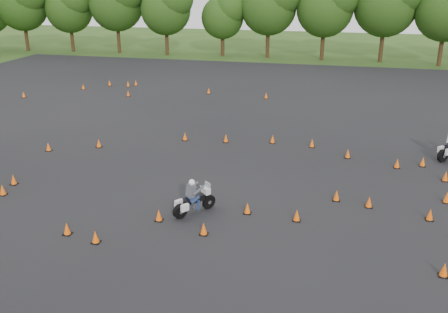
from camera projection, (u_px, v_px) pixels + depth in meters
name	position (u px, v px, depth m)	size (l,w,h in m)	color
ground	(201.00, 219.00, 19.55)	(140.00, 140.00, 0.00)	#2D5119
asphalt_pad	(233.00, 165.00, 25.04)	(62.00, 62.00, 0.00)	black
treeline	(329.00, 21.00, 49.48)	(86.81, 32.67, 11.09)	#234112
traffic_cones	(224.00, 168.00, 24.05)	(35.67, 32.92, 0.45)	#FF5E0A
rider_grey	(194.00, 195.00, 19.79)	(2.00, 0.62, 1.55)	#46484E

